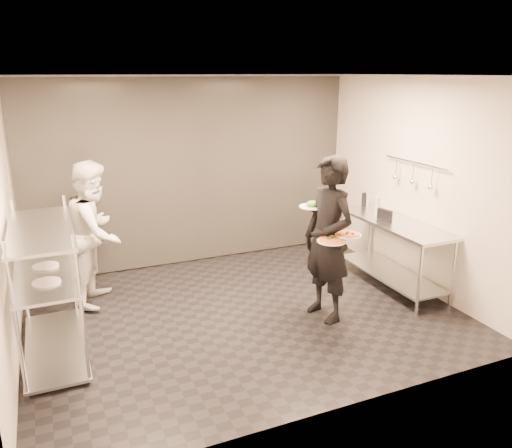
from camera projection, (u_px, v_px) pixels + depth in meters
name	position (u px, v px, depth m)	size (l,w,h in m)	color
room_shell	(211.00, 183.00, 6.74)	(5.00, 4.00, 2.80)	black
pass_rack	(48.00, 284.00, 5.08)	(0.60, 1.60, 1.50)	silver
prep_counter	(393.00, 242.00, 6.75)	(0.60, 1.80, 0.92)	silver
utensil_rail	(414.00, 174.00, 6.57)	(0.07, 1.20, 0.31)	silver
waiter	(328.00, 240.00, 5.77)	(0.71, 0.47, 1.95)	black
chef	(96.00, 233.00, 6.23)	(0.88, 0.69, 1.82)	silver
pizza_plate_near	(331.00, 240.00, 5.50)	(0.32, 0.32, 0.05)	silver
pizza_plate_far	(348.00, 234.00, 5.57)	(0.29, 0.29, 0.05)	silver
salad_plate	(312.00, 205.00, 5.86)	(0.31, 0.31, 0.07)	silver
pos_monitor	(385.00, 215.00, 6.65)	(0.05, 0.23, 0.16)	black
bottle_green	(377.00, 206.00, 6.89)	(0.08, 0.08, 0.28)	#94A295
bottle_clear	(367.00, 200.00, 7.39)	(0.06, 0.06, 0.18)	#94A295
bottle_dark	(364.00, 200.00, 7.36)	(0.06, 0.06, 0.21)	black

